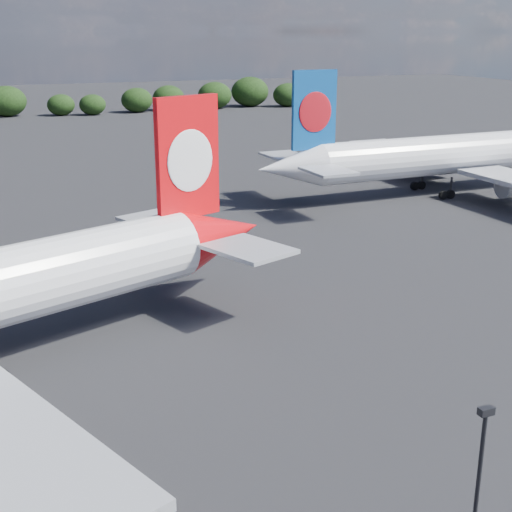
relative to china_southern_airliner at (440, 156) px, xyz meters
name	(u,v)px	position (x,y,z in m)	size (l,w,h in m)	color
china_southern_airliner	(440,156)	(0.00, 0.00, 0.00)	(55.21, 52.41, 18.06)	white
billboard_yellow	(12,102)	(-49.75, 128.51, -1.63)	(5.00, 0.30, 5.50)	yellow
horizon_treeline	(4,103)	(-51.98, 127.49, -1.68)	(203.39, 14.81, 9.22)	black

